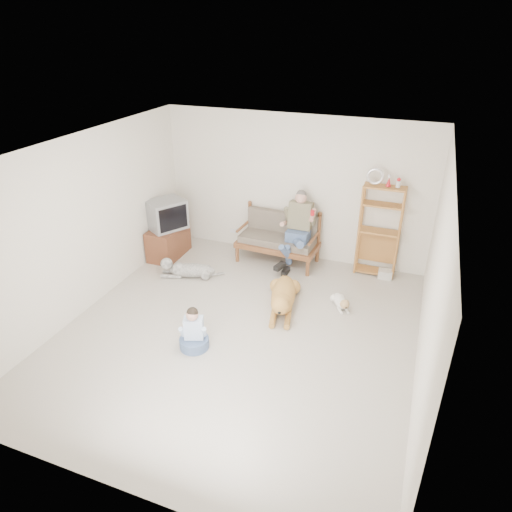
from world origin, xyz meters
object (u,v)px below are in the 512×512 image
at_px(etagere, 379,230).
at_px(golden_retriever, 283,297).
at_px(tv_stand, 168,241).
at_px(loveseat, 279,237).

bearing_deg(etagere, golden_retriever, -125.81).
relative_size(etagere, tv_stand, 2.15).
relative_size(tv_stand, golden_retriever, 0.59).
bearing_deg(loveseat, etagere, 7.02).
height_order(etagere, golden_retriever, etagere).
relative_size(loveseat, etagere, 0.79).
xyz_separation_m(loveseat, golden_retriever, (0.58, -1.54, -0.29)).
distance_m(etagere, golden_retriever, 2.17).
distance_m(loveseat, tv_stand, 2.15).
bearing_deg(tv_stand, etagere, 10.14).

